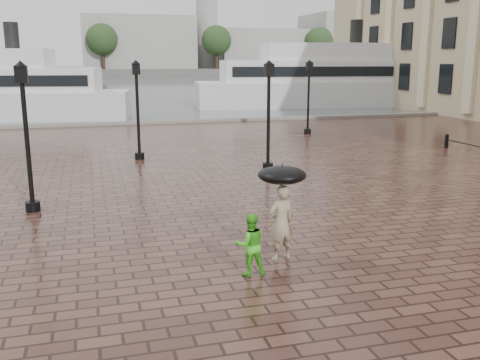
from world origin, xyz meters
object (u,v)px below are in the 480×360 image
Objects in this scene: street_lamps at (147,110)px; ferry_far at (325,81)px; adult_pedestrian at (281,223)px; child_pedestrian at (250,244)px.

ferry_far is (20.05, 24.71, 0.17)m from street_lamps.
child_pedestrian is at bearing 22.58° from adult_pedestrian.
child_pedestrian is (0.62, -14.21, -1.63)m from street_lamps.
adult_pedestrian is 1.18m from child_pedestrian.
ferry_far reaches higher than street_lamps.
street_lamps is at bearing -96.07° from adult_pedestrian.
child_pedestrian is 43.54m from ferry_far.
street_lamps is at bearing -85.41° from child_pedestrian.
adult_pedestrian is 42.52m from ferry_far.
street_lamps is 31.82m from ferry_far.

